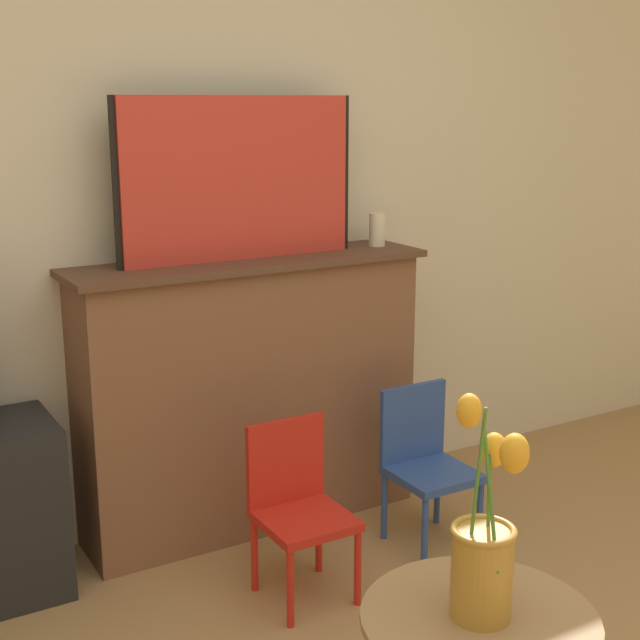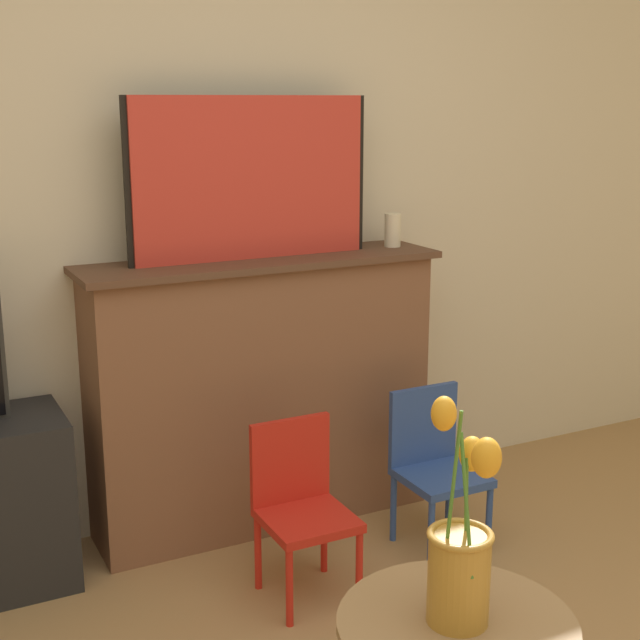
% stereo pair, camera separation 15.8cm
% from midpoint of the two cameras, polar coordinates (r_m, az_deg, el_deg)
% --- Properties ---
extents(wall_back, '(8.00, 0.06, 2.70)m').
position_cam_midpoint_polar(wall_back, '(3.36, -6.87, 9.32)').
color(wall_back, beige).
rests_on(wall_back, ground).
extents(fireplace_mantel, '(1.36, 0.36, 1.05)m').
position_cam_midpoint_polar(fireplace_mantel, '(3.42, -2.40, -4.45)').
color(fireplace_mantel, brown).
rests_on(fireplace_mantel, ground).
extents(painting, '(0.92, 0.03, 0.58)m').
position_cam_midpoint_polar(painting, '(3.25, -3.03, 9.04)').
color(painting, black).
rests_on(painting, fireplace_mantel).
extents(mantel_candle, '(0.06, 0.06, 0.13)m').
position_cam_midpoint_polar(mantel_candle, '(3.55, 5.95, 5.73)').
color(mantel_candle, silver).
rests_on(mantel_candle, fireplace_mantel).
extents(chair_red, '(0.28, 0.28, 0.59)m').
position_cam_midpoint_polar(chair_red, '(3.00, 0.29, -11.52)').
color(chair_red, red).
rests_on(chair_red, ground).
extents(chair_blue, '(0.28, 0.28, 0.59)m').
position_cam_midpoint_polar(chair_blue, '(3.35, 8.67, -8.89)').
color(chair_blue, '#2D4C99').
rests_on(chair_blue, ground).
extents(vase_tulips, '(0.15, 0.20, 0.51)m').
position_cam_midpoint_polar(vase_tulips, '(1.96, 11.35, -14.57)').
color(vase_tulips, '#B78433').
rests_on(vase_tulips, side_table).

